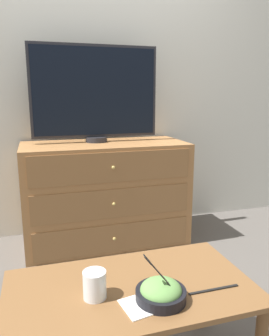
% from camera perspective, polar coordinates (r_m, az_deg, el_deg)
% --- Properties ---
extents(ground_plane, '(12.00, 12.00, 0.00)m').
position_cam_1_polar(ground_plane, '(2.90, -8.54, -10.18)').
color(ground_plane, '#56514C').
extents(wall_back, '(12.00, 0.05, 2.60)m').
position_cam_1_polar(wall_back, '(2.71, -9.54, 16.34)').
color(wall_back, silver).
rests_on(wall_back, ground_plane).
extents(dresser, '(1.20, 0.55, 0.77)m').
position_cam_1_polar(dresser, '(2.51, -5.04, -4.36)').
color(dresser, '#9E6B3D').
rests_on(dresser, ground_plane).
extents(tv, '(0.93, 0.16, 0.70)m').
position_cam_1_polar(tv, '(2.47, -6.89, 12.79)').
color(tv, '#232328').
rests_on(tv, dresser).
extents(coffee_table, '(0.91, 0.51, 0.42)m').
position_cam_1_polar(coffee_table, '(1.32, -0.66, -22.25)').
color(coffee_table, brown).
rests_on(coffee_table, ground_plane).
extents(takeout_bowl, '(0.18, 0.18, 0.18)m').
position_cam_1_polar(takeout_bowl, '(1.20, 4.61, -20.77)').
color(takeout_bowl, black).
rests_on(takeout_bowl, coffee_table).
extents(drink_cup, '(0.08, 0.08, 0.10)m').
position_cam_1_polar(drink_cup, '(1.21, -6.95, -19.76)').
color(drink_cup, beige).
rests_on(drink_cup, coffee_table).
extents(napkin, '(0.14, 0.14, 0.00)m').
position_cam_1_polar(napkin, '(1.19, 1.14, -22.82)').
color(napkin, white).
rests_on(napkin, coffee_table).
extents(knife, '(0.20, 0.01, 0.01)m').
position_cam_1_polar(knife, '(1.30, 13.65, -19.88)').
color(knife, black).
rests_on(knife, coffee_table).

